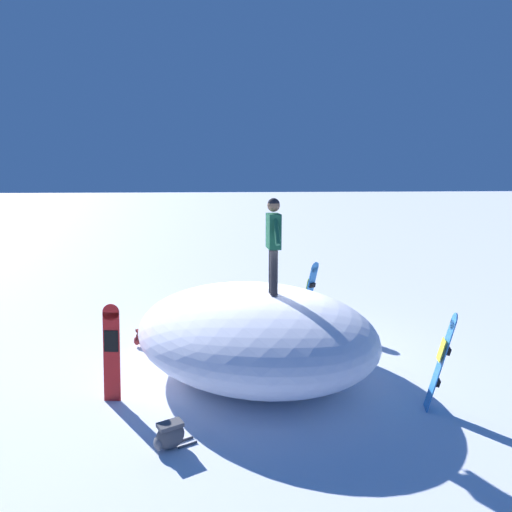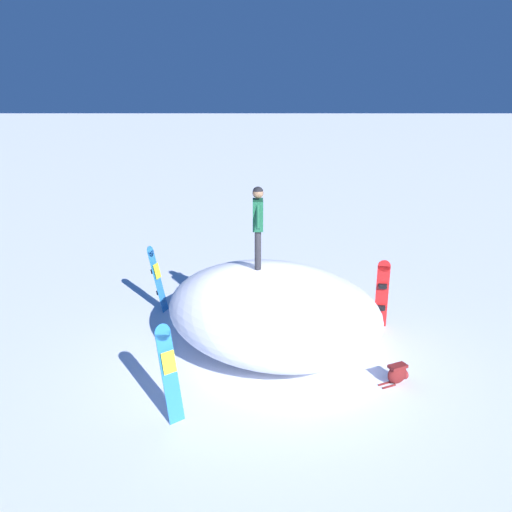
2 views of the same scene
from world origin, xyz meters
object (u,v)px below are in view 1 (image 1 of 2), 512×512
object	(u,v)px
snowboard_primary_upright	(441,360)
backpack_far	(144,337)
snowboarder_standing	(273,236)
snowboard_secondary_upright	(112,351)
snowboard_tertiary_upright	(310,291)
backpack_near	(170,435)

from	to	relation	value
snowboard_primary_upright	backpack_far	xyz separation A→B (m)	(-3.64, -5.21, -0.67)
snowboarder_standing	snowboard_secondary_upright	size ratio (longest dim) A/B	1.06
snowboard_primary_upright	snowboard_tertiary_upright	xyz separation A→B (m)	(-4.77, -1.03, -0.00)
snowboard_secondary_upright	snowboard_tertiary_upright	bearing A→B (deg)	130.16
snowboarder_standing	backpack_near	xyz separation A→B (m)	(2.18, -1.83, -2.54)
backpack_far	snowboarder_standing	bearing A→B (deg)	52.74
snowboard_primary_upright	backpack_near	distance (m)	4.45
snowboard_secondary_upright	snowboard_tertiary_upright	size ratio (longest dim) A/B	1.01
snowboard_tertiary_upright	snowboarder_standing	bearing A→B (deg)	-25.32
snowboard_secondary_upright	backpack_near	xyz separation A→B (m)	(1.64, 1.06, -0.67)
snowboard_primary_upright	snowboard_tertiary_upright	bearing A→B (deg)	-167.77
snowboarder_standing	snowboard_primary_upright	xyz separation A→B (m)	(1.61, 2.53, -1.87)
snowboard_tertiary_upright	backpack_near	bearing A→B (deg)	-31.87
snowboard_secondary_upright	backpack_near	bearing A→B (deg)	32.93
snowboard_secondary_upright	backpack_far	world-z (taller)	snowboard_secondary_upright
snowboard_primary_upright	snowboard_secondary_upright	size ratio (longest dim) A/B	1.00
snowboarder_standing	snowboard_primary_upright	bearing A→B (deg)	57.65
snowboard_primary_upright	backpack_far	size ratio (longest dim) A/B	2.63
snowboard_secondary_upright	backpack_far	size ratio (longest dim) A/B	2.64
snowboarder_standing	backpack_far	xyz separation A→B (m)	(-2.03, -2.67, -2.55)
snowboard_tertiary_upright	backpack_near	size ratio (longest dim) A/B	2.63
snowboard_primary_upright	snowboard_secondary_upright	bearing A→B (deg)	-101.17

